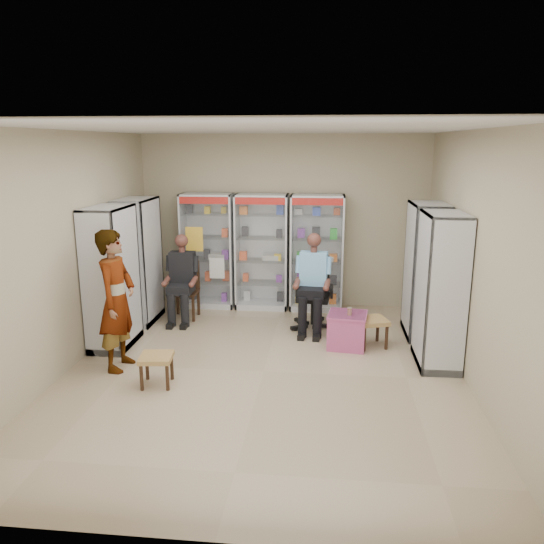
# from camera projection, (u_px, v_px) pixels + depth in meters

# --- Properties ---
(floor) EXTENTS (6.00, 6.00, 0.00)m
(floor) POSITION_uv_depth(u_px,v_px,m) (264.00, 371.00, 6.77)
(floor) COLOR tan
(floor) RESTS_ON ground
(room_shell) EXTENTS (5.02, 6.02, 3.01)m
(room_shell) POSITION_uv_depth(u_px,v_px,m) (263.00, 218.00, 6.30)
(room_shell) COLOR tan
(room_shell) RESTS_ON ground
(cabinet_back_left) EXTENTS (0.90, 0.50, 2.00)m
(cabinet_back_left) POSITION_uv_depth(u_px,v_px,m) (208.00, 251.00, 9.30)
(cabinet_back_left) COLOR #A0A2A7
(cabinet_back_left) RESTS_ON floor
(cabinet_back_mid) EXTENTS (0.90, 0.50, 2.00)m
(cabinet_back_mid) POSITION_uv_depth(u_px,v_px,m) (262.00, 252.00, 9.21)
(cabinet_back_mid) COLOR #ADB1B5
(cabinet_back_mid) RESTS_ON floor
(cabinet_back_right) EXTENTS (0.90, 0.50, 2.00)m
(cabinet_back_right) POSITION_uv_depth(u_px,v_px,m) (317.00, 253.00, 9.11)
(cabinet_back_right) COLOR #B2B4B9
(cabinet_back_right) RESTS_ON floor
(cabinet_right_far) EXTENTS (0.90, 0.50, 2.00)m
(cabinet_right_far) POSITION_uv_depth(u_px,v_px,m) (425.00, 271.00, 7.86)
(cabinet_right_far) COLOR #A2A6A9
(cabinet_right_far) RESTS_ON floor
(cabinet_right_near) EXTENTS (0.90, 0.50, 2.00)m
(cabinet_right_near) POSITION_uv_depth(u_px,v_px,m) (440.00, 291.00, 6.79)
(cabinet_right_near) COLOR #B1B3B8
(cabinet_right_near) RESTS_ON floor
(cabinet_left_far) EXTENTS (0.90, 0.50, 2.00)m
(cabinet_left_far) POSITION_uv_depth(u_px,v_px,m) (139.00, 261.00, 8.50)
(cabinet_left_far) COLOR #A2A6A9
(cabinet_left_far) RESTS_ON floor
(cabinet_left_near) EXTENTS (0.90, 0.50, 2.00)m
(cabinet_left_near) POSITION_uv_depth(u_px,v_px,m) (112.00, 278.00, 7.43)
(cabinet_left_near) COLOR #ACADB4
(cabinet_left_near) RESTS_ON floor
(wooden_chair) EXTENTS (0.42, 0.42, 0.94)m
(wooden_chair) POSITION_uv_depth(u_px,v_px,m) (185.00, 291.00, 8.75)
(wooden_chair) COLOR black
(wooden_chair) RESTS_ON floor
(seated_customer) EXTENTS (0.44, 0.60, 1.34)m
(seated_customer) POSITION_uv_depth(u_px,v_px,m) (183.00, 280.00, 8.65)
(seated_customer) COLOR black
(seated_customer) RESTS_ON floor
(office_chair) EXTENTS (0.66, 0.66, 1.12)m
(office_chair) POSITION_uv_depth(u_px,v_px,m) (313.00, 294.00, 8.25)
(office_chair) COLOR black
(office_chair) RESTS_ON floor
(seated_shopkeeper) EXTENTS (0.53, 0.69, 1.43)m
(seated_shopkeeper) POSITION_uv_depth(u_px,v_px,m) (313.00, 285.00, 8.16)
(seated_shopkeeper) COLOR #7099DE
(seated_shopkeeper) RESTS_ON floor
(pink_trunk) EXTENTS (0.57, 0.56, 0.50)m
(pink_trunk) POSITION_uv_depth(u_px,v_px,m) (347.00, 330.00, 7.54)
(pink_trunk) COLOR #AF468D
(pink_trunk) RESTS_ON floor
(tea_glass) EXTENTS (0.07, 0.07, 0.11)m
(tea_glass) POSITION_uv_depth(u_px,v_px,m) (350.00, 311.00, 7.41)
(tea_glass) COLOR #510E07
(tea_glass) RESTS_ON pink_trunk
(woven_stool_a) EXTENTS (0.52, 0.52, 0.41)m
(woven_stool_a) POSITION_uv_depth(u_px,v_px,m) (371.00, 332.00, 7.58)
(woven_stool_a) COLOR olive
(woven_stool_a) RESTS_ON floor
(woven_stool_b) EXTENTS (0.42, 0.42, 0.38)m
(woven_stool_b) POSITION_uv_depth(u_px,v_px,m) (157.00, 370.00, 6.36)
(woven_stool_b) COLOR olive
(woven_stool_b) RESTS_ON floor
(standing_man) EXTENTS (0.48, 0.69, 1.81)m
(standing_man) POSITION_uv_depth(u_px,v_px,m) (117.00, 300.00, 6.69)
(standing_man) COLOR gray
(standing_man) RESTS_ON floor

